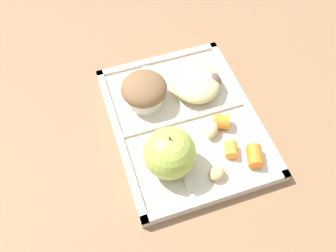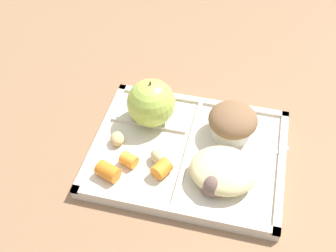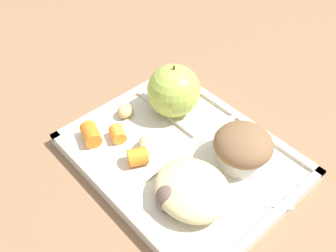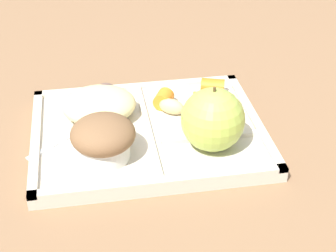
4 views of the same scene
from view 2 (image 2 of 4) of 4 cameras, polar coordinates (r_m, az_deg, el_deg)
ground at (r=0.75m, az=2.70°, el=-4.07°), size 6.00×6.00×0.00m
lunch_tray at (r=0.74m, az=2.70°, el=-3.63°), size 0.33×0.26×0.02m
green_apple at (r=0.75m, az=-2.30°, el=3.11°), size 0.09×0.09×0.09m
bran_muffin at (r=0.75m, az=8.67°, el=0.51°), size 0.09×0.09×0.06m
carrot_slice_large at (r=0.71m, az=-5.27°, el=-4.55°), size 0.03×0.03×0.02m
carrot_slice_back at (r=0.70m, az=-8.06°, el=-6.07°), size 0.04×0.04×0.03m
carrot_slice_tilted at (r=0.69m, az=-0.87°, el=-5.78°), size 0.04×0.04×0.03m
potato_chunk_golden at (r=0.71m, az=-1.12°, el=-4.35°), size 0.05×0.04×0.02m
potato_chunk_small at (r=0.74m, az=-6.85°, el=-1.70°), size 0.03×0.03×0.02m
egg_noodle_pile at (r=0.69m, az=7.47°, el=-5.93°), size 0.11×0.10×0.04m
meatball_center at (r=0.67m, az=6.03°, el=-7.81°), size 0.04×0.04×0.04m
meatball_front at (r=0.70m, az=8.23°, el=-5.51°), size 0.03×0.03×0.03m
plastic_fork at (r=0.72m, az=9.77°, el=-5.36°), size 0.14×0.11×0.00m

